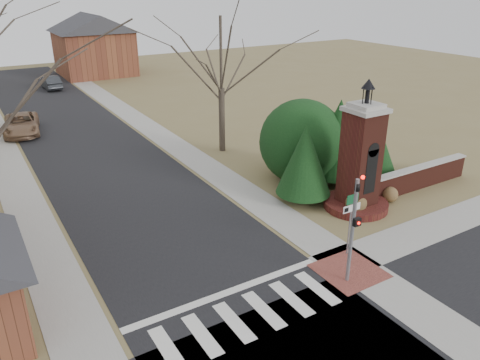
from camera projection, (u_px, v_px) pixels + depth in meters
ground at (262, 330)px, 15.32m from camera, size 120.00×120.00×0.00m
main_street at (87, 144)px, 32.59m from camera, size 8.00×70.00×0.01m
crosswalk_zone at (249, 316)px, 15.94m from camera, size 8.00×2.20×0.02m
stop_bar at (227, 293)px, 17.12m from camera, size 8.00×0.35×0.02m
sidewalk_right_main at (157, 133)px, 35.07m from camera, size 2.00×60.00×0.02m
sidewalk_left at (5, 158)px, 30.10m from camera, size 2.00×60.00×0.02m
curb_apron at (349, 271)px, 18.39m from camera, size 2.40×2.40×0.02m
traffic_signal_pole at (354, 221)px, 16.80m from camera, size 0.28×0.41×4.50m
sign_post at (351, 213)px, 18.78m from camera, size 0.90×0.07×2.75m
brick_gate_monument at (360, 168)px, 22.69m from camera, size 3.20×3.20×6.47m
brick_garden_wall at (417, 177)px, 25.43m from camera, size 7.50×0.50×1.30m
house_distant_right at (93, 43)px, 55.39m from camera, size 8.80×8.80×7.30m
evergreen_near at (305, 159)px, 23.35m from camera, size 2.80×2.80×4.10m
evergreen_mid at (338, 137)px, 25.75m from camera, size 3.40×3.40×4.70m
evergreen_far at (376, 148)px, 26.20m from camera, size 2.40×2.40×3.30m
evergreen_mass at (302, 138)px, 26.13m from camera, size 4.80×4.80×4.80m
bare_tree_3 at (221, 48)px, 28.83m from camera, size 7.00×7.00×9.70m
pickup_truck at (21, 124)px, 34.63m from camera, size 3.18×5.50×1.44m
distant_car at (51, 82)px, 48.95m from camera, size 1.59×4.28×1.40m
dry_shrub_left at (356, 203)px, 22.83m from camera, size 1.04×1.04×1.04m
dry_shrub_right at (390, 194)px, 24.03m from camera, size 0.81×0.81×0.81m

